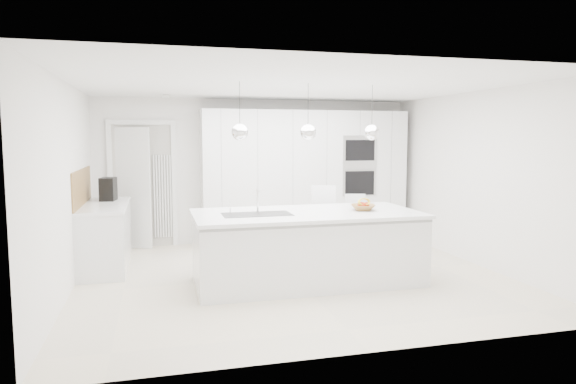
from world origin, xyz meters
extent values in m
plane|color=beige|center=(0.00, 0.00, 0.00)|extent=(5.50, 5.50, 0.00)
plane|color=white|center=(0.00, 2.50, 1.25)|extent=(5.50, 0.00, 5.50)
plane|color=white|center=(-2.75, 0.00, 1.25)|extent=(0.00, 5.00, 5.00)
plane|color=white|center=(0.00, 0.00, 2.50)|extent=(5.50, 5.50, 0.00)
cube|color=white|center=(0.80, 2.20, 1.15)|extent=(3.60, 0.60, 2.30)
cube|color=white|center=(-2.20, 2.42, 1.00)|extent=(0.76, 0.38, 2.00)
cube|color=white|center=(-2.45, 1.20, 0.43)|extent=(0.60, 1.80, 0.86)
cube|color=white|center=(-2.45, 1.20, 0.88)|extent=(0.62, 1.82, 0.04)
cube|color=olive|center=(-2.74, 1.20, 1.15)|extent=(0.02, 1.80, 0.50)
cube|color=white|center=(0.10, -0.30, 0.43)|extent=(2.80, 1.20, 0.86)
cube|color=white|center=(0.10, -0.25, 0.88)|extent=(2.84, 1.40, 0.04)
cylinder|color=white|center=(-0.50, -0.10, 1.05)|extent=(0.02, 0.02, 0.30)
sphere|color=white|center=(-0.75, -0.30, 1.90)|extent=(0.20, 0.20, 0.20)
sphere|color=white|center=(0.10, -0.30, 1.90)|extent=(0.20, 0.20, 0.20)
sphere|color=white|center=(0.95, -0.30, 1.90)|extent=(0.20, 0.20, 0.20)
imported|color=olive|center=(0.84, -0.30, 0.94)|extent=(0.39, 0.39, 0.08)
cube|color=black|center=(-2.43, 1.65, 1.07)|extent=(0.25, 0.35, 0.34)
sphere|color=#B9290B|center=(0.83, -0.34, 0.97)|extent=(0.08, 0.08, 0.08)
sphere|color=#B9290B|center=(0.90, -0.30, 0.97)|extent=(0.07, 0.07, 0.07)
sphere|color=#B9290B|center=(0.81, -0.32, 0.97)|extent=(0.08, 0.08, 0.08)
torus|color=yellow|center=(0.85, -0.33, 1.01)|extent=(0.23, 0.17, 0.21)
camera|label=1|loc=(-1.74, -6.41, 1.83)|focal=32.00mm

